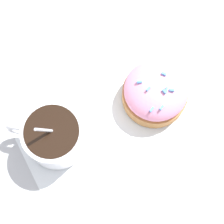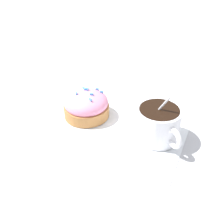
# 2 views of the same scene
# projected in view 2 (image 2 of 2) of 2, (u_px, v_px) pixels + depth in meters

# --- Properties ---
(ground_plane) EXTENTS (3.00, 3.00, 0.00)m
(ground_plane) POSITION_uv_depth(u_px,v_px,m) (118.00, 126.00, 0.54)
(ground_plane) COLOR #B2B2B7
(paper_napkin) EXTENTS (0.28, 0.27, 0.00)m
(paper_napkin) POSITION_uv_depth(u_px,v_px,m) (118.00, 125.00, 0.54)
(paper_napkin) COLOR white
(paper_napkin) RESTS_ON ground_plane
(coffee_cup) EXTENTS (0.10, 0.08, 0.09)m
(coffee_cup) POSITION_uv_depth(u_px,v_px,m) (158.00, 123.00, 0.48)
(coffee_cup) COLOR white
(coffee_cup) RESTS_ON paper_napkin
(frosted_pastry) EXTENTS (0.10, 0.10, 0.06)m
(frosted_pastry) POSITION_uv_depth(u_px,v_px,m) (86.00, 105.00, 0.55)
(frosted_pastry) COLOR #B2753D
(frosted_pastry) RESTS_ON paper_napkin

